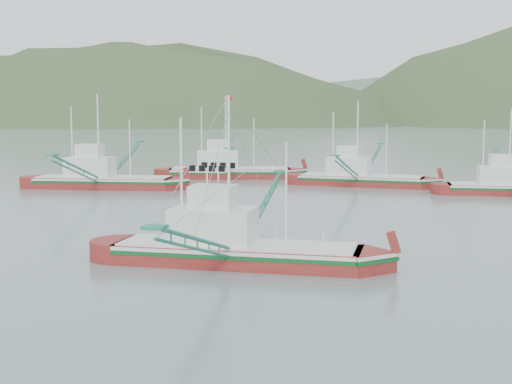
% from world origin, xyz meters
% --- Properties ---
extents(ground, '(1200.00, 1200.00, 0.00)m').
position_xyz_m(ground, '(0.00, 0.00, 0.00)').
color(ground, slate).
rests_on(ground, ground).
extents(main_boat, '(13.94, 25.08, 10.14)m').
position_xyz_m(main_boat, '(0.67, -1.58, 1.45)').
color(main_boat, maroon).
rests_on(main_boat, ground).
extents(bg_boat_left, '(15.46, 27.17, 11.05)m').
position_xyz_m(bg_boat_left, '(-24.21, 31.61, 1.70)').
color(bg_boat_left, maroon).
rests_on(bg_boat_left, ground).
extents(bg_boat_right, '(13.03, 23.14, 9.38)m').
position_xyz_m(bg_boat_right, '(18.58, 36.67, 1.29)').
color(bg_boat_right, maroon).
rests_on(bg_boat_right, ground).
extents(bg_boat_far, '(14.32, 25.40, 10.30)m').
position_xyz_m(bg_boat_far, '(2.74, 41.38, 1.41)').
color(bg_boat_far, maroon).
rests_on(bg_boat_far, ground).
extents(bg_boat_extra, '(15.59, 26.67, 11.05)m').
position_xyz_m(bg_boat_extra, '(-14.09, 46.04, 2.09)').
color(bg_boat_extra, maroon).
rests_on(bg_boat_extra, ground).
extents(headland_left, '(448.00, 308.00, 210.00)m').
position_xyz_m(headland_left, '(-180.00, 360.00, 0.00)').
color(headland_left, '#354C27').
rests_on(headland_left, ground).
extents(ridge_distant, '(960.00, 400.00, 240.00)m').
position_xyz_m(ridge_distant, '(30.00, 560.00, 0.00)').
color(ridge_distant, slate).
rests_on(ridge_distant, ground).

